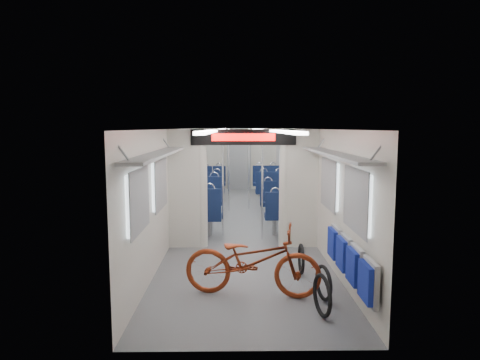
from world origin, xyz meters
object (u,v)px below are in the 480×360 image
at_px(bike_hoop_c, 301,260).
at_px(stanchion_far_right, 249,169).
at_px(flip_bench, 349,260).
at_px(stanchion_far_left, 229,170).
at_px(stanchion_near_right, 262,185).
at_px(bike_hoop_b, 323,285).
at_px(bike_hoop_a, 322,297).
at_px(seat_bay_near_right, 281,204).
at_px(stanchion_near_left, 223,183).
at_px(seat_bay_far_left, 211,183).
at_px(seat_bay_far_right, 269,183).
at_px(bicycle, 252,261).
at_px(seat_bay_near_left, 202,202).

distance_m(bike_hoop_c, stanchion_far_right, 5.65).
height_order(flip_bench, stanchion_far_left, stanchion_far_left).
height_order(stanchion_near_right, stanchion_far_left, same).
bearing_deg(bike_hoop_b, stanchion_far_right, 96.75).
relative_size(bike_hoop_a, seat_bay_near_right, 0.28).
bearing_deg(seat_bay_near_right, stanchion_near_right, -114.05).
xyz_separation_m(bike_hoop_b, stanchion_far_right, (-0.78, 6.61, 0.93)).
height_order(flip_bench, stanchion_near_left, stanchion_near_left).
distance_m(bike_hoop_a, stanchion_near_left, 4.33).
distance_m(flip_bench, seat_bay_far_left, 8.62).
height_order(seat_bay_far_left, stanchion_near_left, stanchion_near_left).
distance_m(seat_bay_far_right, stanchion_near_left, 4.84).
relative_size(seat_bay_near_right, seat_bay_far_left, 0.94).
distance_m(seat_bay_far_left, seat_bay_far_right, 1.87).
relative_size(flip_bench, seat_bay_far_right, 0.96).
height_order(bike_hoop_b, seat_bay_far_left, seat_bay_far_left).
relative_size(bike_hoop_c, seat_bay_far_left, 0.23).
relative_size(bicycle, seat_bay_near_left, 0.82).
distance_m(seat_bay_far_left, stanchion_far_left, 2.15).
height_order(bike_hoop_b, stanchion_far_left, stanchion_far_left).
bearing_deg(stanchion_far_right, bike_hoop_a, -84.69).
xyz_separation_m(bike_hoop_a, stanchion_far_left, (-1.23, 6.79, 0.90)).
height_order(flip_bench, seat_bay_near_right, seat_bay_near_right).
relative_size(bike_hoop_a, stanchion_near_left, 0.24).
height_order(bicycle, seat_bay_near_right, seat_bay_near_right).
relative_size(bike_hoop_c, stanchion_far_right, 0.21).
bearing_deg(seat_bay_far_right, stanchion_far_left, -124.33).
xyz_separation_m(seat_bay_far_left, stanchion_near_left, (0.52, -4.74, 0.60)).
height_order(seat_bay_near_left, stanchion_far_left, stanchion_far_left).
bearing_deg(seat_bay_far_left, flip_bench, -74.60).
relative_size(flip_bench, bike_hoop_c, 4.29).
bearing_deg(bike_hoop_c, seat_bay_far_right, 89.67).
xyz_separation_m(bicycle, stanchion_far_right, (0.17, 6.42, 0.65)).
bearing_deg(bicycle, stanchion_far_right, 8.06).
height_order(bicycle, stanchion_far_left, stanchion_far_left).
bearing_deg(bike_hoop_b, seat_bay_far_left, 103.38).
bearing_deg(stanchion_near_right, stanchion_far_left, 103.38).
height_order(bicycle, flip_bench, bicycle).
bearing_deg(stanchion_near_right, seat_bay_near_left, 136.90).
bearing_deg(flip_bench, bike_hoop_c, 112.46).
relative_size(bike_hoop_a, stanchion_far_right, 0.24).
bearing_deg(bicycle, stanchion_far_left, 13.36).
xyz_separation_m(seat_bay_near_left, stanchion_far_right, (1.18, 2.14, 0.57)).
bearing_deg(stanchion_far_right, seat_bay_near_right, -72.69).
xyz_separation_m(bike_hoop_c, stanchion_near_left, (-1.31, 2.46, 0.93)).
bearing_deg(seat_bay_near_left, bicycle, -76.75).
relative_size(bicycle, seat_bay_near_right, 0.96).
height_order(stanchion_near_left, stanchion_far_left, same).
xyz_separation_m(stanchion_near_right, stanchion_far_right, (-0.16, 3.39, 0.00)).
relative_size(bike_hoop_c, seat_bay_near_right, 0.25).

